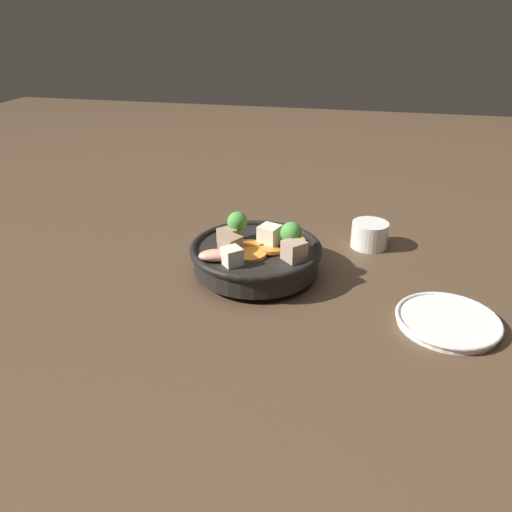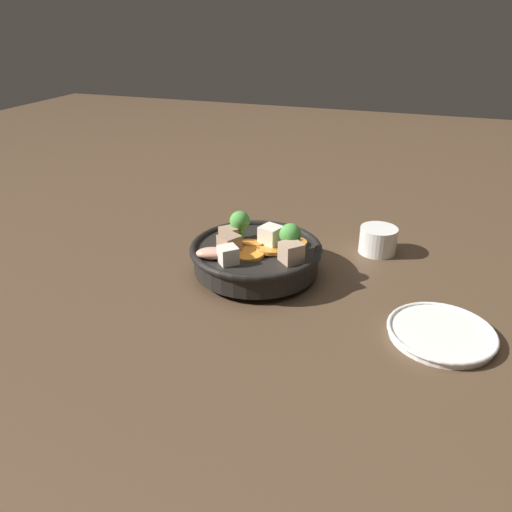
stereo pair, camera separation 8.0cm
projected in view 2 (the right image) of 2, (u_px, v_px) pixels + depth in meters
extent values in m
plane|color=#4C3826|center=(256.00, 273.00, 0.82)|extent=(3.00, 3.00, 0.00)
cylinder|color=black|center=(256.00, 270.00, 0.82)|extent=(0.11, 0.11, 0.01)
cylinder|color=black|center=(256.00, 258.00, 0.81)|extent=(0.20, 0.20, 0.04)
torus|color=black|center=(256.00, 248.00, 0.80)|extent=(0.21, 0.21, 0.01)
cylinder|color=brown|center=(256.00, 254.00, 0.80)|extent=(0.19, 0.19, 0.02)
cylinder|color=orange|center=(251.00, 254.00, 0.77)|extent=(0.06, 0.06, 0.01)
cylinder|color=orange|center=(252.00, 244.00, 0.81)|extent=(0.04, 0.04, 0.01)
cylinder|color=orange|center=(268.00, 251.00, 0.78)|extent=(0.05, 0.05, 0.01)
cylinder|color=orange|center=(296.00, 243.00, 0.81)|extent=(0.04, 0.04, 0.01)
cylinder|color=#59B84C|center=(291.00, 246.00, 0.78)|extent=(0.02, 0.02, 0.02)
sphere|color=#47933D|center=(291.00, 233.00, 0.77)|extent=(0.03, 0.03, 0.03)
cylinder|color=#59B84C|center=(240.00, 233.00, 0.83)|extent=(0.02, 0.02, 0.02)
sphere|color=#47933D|center=(240.00, 221.00, 0.82)|extent=(0.03, 0.03, 0.03)
cube|color=#9E7F66|center=(229.00, 244.00, 0.78)|extent=(0.04, 0.04, 0.03)
cube|color=silver|center=(228.00, 255.00, 0.75)|extent=(0.04, 0.04, 0.03)
cube|color=tan|center=(291.00, 252.00, 0.75)|extent=(0.04, 0.04, 0.03)
cube|color=#9E7F66|center=(228.00, 235.00, 0.81)|extent=(0.04, 0.04, 0.03)
cube|color=silver|center=(271.00, 236.00, 0.81)|extent=(0.04, 0.04, 0.03)
ellipsoid|color=#EA9E84|center=(212.00, 253.00, 0.76)|extent=(0.04, 0.05, 0.02)
cylinder|color=white|center=(441.00, 334.00, 0.66)|extent=(0.14, 0.14, 0.01)
torus|color=white|center=(441.00, 331.00, 0.66)|extent=(0.14, 0.14, 0.01)
cylinder|color=white|center=(378.00, 240.00, 0.88)|extent=(0.07, 0.07, 0.05)
cylinder|color=brown|center=(379.00, 233.00, 0.87)|extent=(0.06, 0.06, 0.00)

